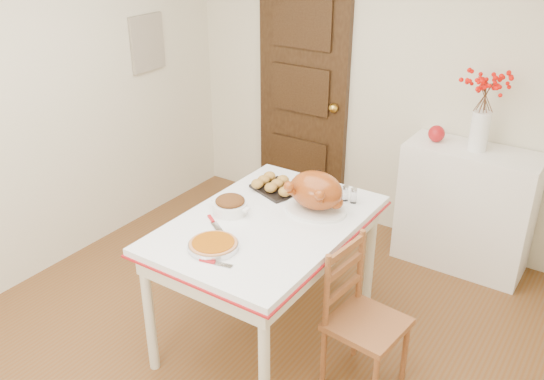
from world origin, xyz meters
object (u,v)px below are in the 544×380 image
Objects in this scene: sideboard at (465,208)px; turkey_platter at (316,192)px; pumpkin_pie at (213,244)px; chair_oak at (367,321)px; kitchen_table at (268,280)px.

turkey_platter is at bearing -114.44° from sideboard.
chair_oak is at bearing 26.42° from pumpkin_pie.
chair_oak is (0.69, -0.04, 0.02)m from kitchen_table.
pumpkin_pie is (-0.07, -0.42, 0.45)m from kitchen_table.
chair_oak is at bearing -92.01° from sideboard.
sideboard reaches higher than kitchen_table.
kitchen_table is at bearing 80.99° from pumpkin_pie.
turkey_platter is (-0.52, 0.30, 0.53)m from chair_oak.
sideboard reaches higher than chair_oak.
turkey_platter reaches higher than kitchen_table.
pumpkin_pie is at bearing -99.01° from kitchen_table.
pumpkin_pie is (-0.82, -1.95, 0.40)m from sideboard.
kitchen_table is 5.16× the size of pumpkin_pie.
kitchen_table is 0.63m from turkey_platter.
chair_oak is 3.24× the size of pumpkin_pie.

